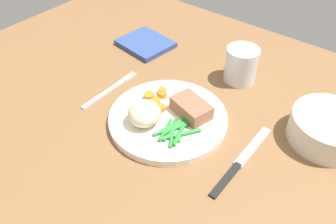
{
  "coord_description": "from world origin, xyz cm",
  "views": [
    {
      "loc": [
        33.94,
        -43.16,
        50.41
      ],
      "look_at": [
        2.46,
        -3.45,
        4.6
      ],
      "focal_mm": 36.05,
      "sensor_mm": 36.0,
      "label": 1
    }
  ],
  "objects_px": {
    "salad_bowl": "(329,127)",
    "napkin": "(145,44)",
    "knife": "(241,162)",
    "dinner_plate": "(168,118)",
    "water_glass": "(241,67)",
    "fork": "(110,90)",
    "meat_portion": "(192,107)"
  },
  "relations": [
    {
      "from": "fork",
      "to": "napkin",
      "type": "height_order",
      "value": "napkin"
    },
    {
      "from": "fork",
      "to": "knife",
      "type": "distance_m",
      "value": 0.34
    },
    {
      "from": "knife",
      "to": "fork",
      "type": "bearing_deg",
      "value": 179.07
    },
    {
      "from": "dinner_plate",
      "to": "knife",
      "type": "bearing_deg",
      "value": -0.95
    },
    {
      "from": "salad_bowl",
      "to": "meat_portion",
      "type": "bearing_deg",
      "value": -154.55
    },
    {
      "from": "meat_portion",
      "to": "water_glass",
      "type": "xyz_separation_m",
      "value": [
        0.01,
        0.18,
        0.0
      ]
    },
    {
      "from": "salad_bowl",
      "to": "napkin",
      "type": "distance_m",
      "value": 0.51
    },
    {
      "from": "fork",
      "to": "water_glass",
      "type": "bearing_deg",
      "value": 47.35
    },
    {
      "from": "fork",
      "to": "napkin",
      "type": "bearing_deg",
      "value": 109.11
    },
    {
      "from": "salad_bowl",
      "to": "napkin",
      "type": "relative_size",
      "value": 1.13
    },
    {
      "from": "dinner_plate",
      "to": "knife",
      "type": "relative_size",
      "value": 1.19
    },
    {
      "from": "dinner_plate",
      "to": "knife",
      "type": "height_order",
      "value": "dinner_plate"
    },
    {
      "from": "knife",
      "to": "water_glass",
      "type": "distance_m",
      "value": 0.26
    },
    {
      "from": "water_glass",
      "to": "napkin",
      "type": "distance_m",
      "value": 0.28
    },
    {
      "from": "dinner_plate",
      "to": "napkin",
      "type": "distance_m",
      "value": 0.31
    },
    {
      "from": "water_glass",
      "to": "salad_bowl",
      "type": "bearing_deg",
      "value": -16.24
    },
    {
      "from": "knife",
      "to": "napkin",
      "type": "distance_m",
      "value": 0.45
    },
    {
      "from": "knife",
      "to": "meat_portion",
      "type": "bearing_deg",
      "value": 162.62
    },
    {
      "from": "dinner_plate",
      "to": "fork",
      "type": "xyz_separation_m",
      "value": [
        -0.17,
        -0.0,
        -0.01
      ]
    },
    {
      "from": "knife",
      "to": "salad_bowl",
      "type": "xyz_separation_m",
      "value": [
        0.1,
        0.16,
        0.03
      ]
    },
    {
      "from": "fork",
      "to": "salad_bowl",
      "type": "distance_m",
      "value": 0.47
    },
    {
      "from": "water_glass",
      "to": "salad_bowl",
      "type": "height_order",
      "value": "water_glass"
    },
    {
      "from": "salad_bowl",
      "to": "knife",
      "type": "bearing_deg",
      "value": -122.78
    },
    {
      "from": "meat_portion",
      "to": "salad_bowl",
      "type": "distance_m",
      "value": 0.27
    },
    {
      "from": "fork",
      "to": "water_glass",
      "type": "xyz_separation_m",
      "value": [
        0.21,
        0.22,
        0.03
      ]
    },
    {
      "from": "fork",
      "to": "napkin",
      "type": "relative_size",
      "value": 1.26
    },
    {
      "from": "meat_portion",
      "to": "water_glass",
      "type": "relative_size",
      "value": 0.97
    },
    {
      "from": "dinner_plate",
      "to": "napkin",
      "type": "height_order",
      "value": "dinner_plate"
    },
    {
      "from": "meat_portion",
      "to": "fork",
      "type": "bearing_deg",
      "value": -168.53
    },
    {
      "from": "knife",
      "to": "salad_bowl",
      "type": "height_order",
      "value": "salad_bowl"
    },
    {
      "from": "dinner_plate",
      "to": "water_glass",
      "type": "distance_m",
      "value": 0.23
    },
    {
      "from": "meat_portion",
      "to": "napkin",
      "type": "relative_size",
      "value": 0.61
    }
  ]
}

